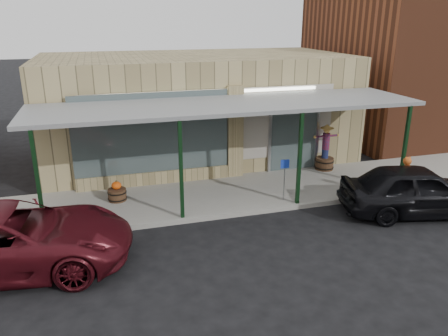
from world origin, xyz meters
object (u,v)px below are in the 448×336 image
object	(u,v)px
barrel_scarecrow	(325,154)
parked_sedan	(417,190)
car_maroon	(8,239)
barrel_pumpkin	(117,193)
handicap_sign	(285,174)

from	to	relation	value
barrel_scarecrow	parked_sedan	xyz separation A→B (m)	(0.84, -4.04, 0.02)
parked_sedan	car_maroon	world-z (taller)	parked_sedan
parked_sedan	car_maroon	xyz separation A→B (m)	(-11.13, 0.07, 0.02)
barrel_pumpkin	car_maroon	xyz separation A→B (m)	(-2.60, -3.10, 0.39)
handicap_sign	car_maroon	distance (m)	7.81
barrel_scarecrow	handicap_sign	bearing A→B (deg)	-161.53
barrel_scarecrow	parked_sedan	world-z (taller)	barrel_scarecrow
barrel_scarecrow	barrel_pumpkin	distance (m)	7.75
car_maroon	handicap_sign	bearing A→B (deg)	-70.94
barrel_pumpkin	handicap_sign	world-z (taller)	handicap_sign
handicap_sign	parked_sedan	size ratio (longest dim) A/B	0.28
barrel_pumpkin	parked_sedan	xyz separation A→B (m)	(8.54, -3.17, 0.37)
parked_sedan	car_maroon	distance (m)	11.13
handicap_sign	car_maroon	size ratio (longest dim) A/B	0.24
parked_sedan	barrel_pumpkin	bearing A→B (deg)	82.72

